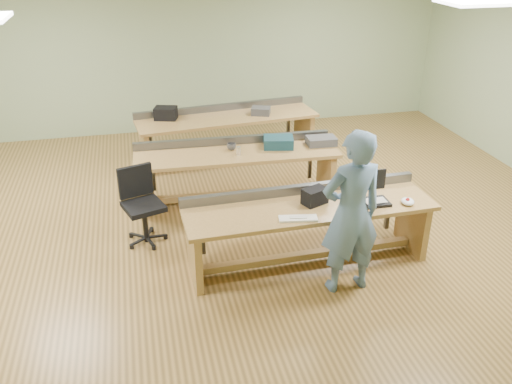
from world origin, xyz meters
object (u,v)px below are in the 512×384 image
camera_bag (315,196)px  workbench_back (227,127)px  mug (231,147)px  workbench_front (308,220)px  task_chair (143,215)px  workbench_mid (236,164)px  parts_bin_teal (278,142)px  parts_bin_grey (321,141)px  laptop_base (375,202)px  drinks_can (239,151)px  person (351,213)px

camera_bag → workbench_back: bearing=74.8°
mug → camera_bag: bearing=-71.4°
workbench_front → mug: size_ratio=22.89×
workbench_back → mug: workbench_back is taller
workbench_back → task_chair: size_ratio=3.20×
workbench_mid → task_chair: 1.63m
parts_bin_teal → mug: (-0.68, 0.04, -0.02)m
workbench_back → parts_bin_grey: parts_bin_grey is taller
laptop_base → drinks_can: bearing=125.6°
parts_bin_grey → mug: size_ratio=3.29×
workbench_front → parts_bin_teal: 1.85m
drinks_can → parts_bin_teal: bearing=14.5°
parts_bin_teal → parts_bin_grey: size_ratio=1.00×
workbench_mid → mug: 0.26m
laptop_base → drinks_can: (-1.23, 1.80, 0.04)m
workbench_back → task_chair: task_chair is taller
person → task_chair: (-2.12, 1.52, -0.57)m
camera_bag → workbench_front: bearing=174.9°
laptop_base → parts_bin_grey: 1.91m
camera_bag → parts_bin_grey: 1.88m
mug → parts_bin_grey: bearing=-4.1°
parts_bin_grey → laptop_base: bearing=-90.4°
task_chair → drinks_can: bearing=10.1°
workbench_mid → parts_bin_teal: parts_bin_teal is taller
laptop_base → mug: (-1.29, 2.00, 0.03)m
parts_bin_teal → workbench_back: bearing=106.9°
person → laptop_base: (0.49, 0.46, -0.16)m
mug → task_chair: bearing=-144.5°
workbench_back → laptop_base: bearing=-79.0°
workbench_front → person: person is taller
camera_bag → parts_bin_teal: bearing=65.9°
workbench_mid → drinks_can: (0.01, -0.13, 0.25)m
workbench_mid → parts_bin_grey: bearing=1.3°
parts_bin_grey → camera_bag: bearing=-111.6°
camera_bag → task_chair: bearing=132.7°
workbench_back → camera_bag: size_ratio=11.16×
person → parts_bin_grey: 2.42m
workbench_front → parts_bin_teal: (0.13, 1.82, 0.27)m
task_chair → parts_bin_grey: (2.62, 0.84, 0.45)m
workbench_back → person: person is taller
laptop_base → camera_bag: size_ratio=1.13×
workbench_back → person: bearing=-87.7°
mug → drinks_can: size_ratio=1.09×
mug → laptop_base: bearing=-57.1°
task_chair → mug: (1.31, 0.94, 0.45)m
workbench_back → person: 4.03m
workbench_mid → drinks_can: drinks_can is taller
workbench_mid → task_chair: size_ratio=3.00×
parts_bin_grey → person: bearing=-102.1°
person → parts_bin_teal: size_ratio=4.40×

